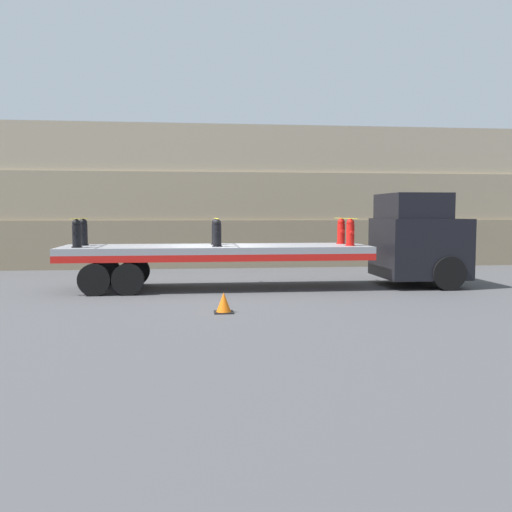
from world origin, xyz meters
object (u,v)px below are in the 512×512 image
Objects in this scene: fire_hydrant_black_far_0 at (83,232)px; truck_cab at (421,240)px; fire_hydrant_red_near_2 at (350,233)px; fire_hydrant_black_far_1 at (216,232)px; traffic_cone at (224,303)px; flatbed_trailer at (199,254)px; fire_hydrant_black_near_0 at (77,234)px; fire_hydrant_red_far_2 at (341,231)px; fire_hydrant_black_near_1 at (217,233)px.

truck_cab is at bearing -2.89° from fire_hydrant_black_far_0.
fire_hydrant_black_far_1 is at bearing 165.24° from fire_hydrant_red_near_2.
traffic_cone is at bearing -146.92° from truck_cab.
traffic_cone is (-0.04, -4.81, -1.50)m from fire_hydrant_black_far_1.
fire_hydrant_black_near_0 is at bearing -171.41° from flatbed_trailer.
fire_hydrant_black_far_0 is (-3.54, 0.53, 0.64)m from flatbed_trailer.
fire_hydrant_red_near_2 is at bearing -167.79° from truck_cab.
truck_cab is 3.56× the size of fire_hydrant_red_far_2.
fire_hydrant_red_near_2 is at bearing -14.76° from fire_hydrant_black_far_1.
fire_hydrant_black_far_1 is at bearing 89.56° from traffic_cone.
fire_hydrant_red_near_2 is (4.06, -1.07, 0.00)m from fire_hydrant_black_far_1.
truck_cab is at bearing 0.00° from flatbed_trailer.
fire_hydrant_black_far_0 is at bearing 177.11° from truck_cab.
fire_hydrant_black_near_1 is 1.07m from fire_hydrant_black_far_1.
fire_hydrant_black_far_1 is (0.52, 0.53, 0.64)m from flatbed_trailer.
fire_hydrant_red_near_2 is 5.74m from traffic_cone.
fire_hydrant_black_near_0 is at bearing -90.00° from fire_hydrant_black_far_0.
fire_hydrant_red_far_2 reaches higher than traffic_cone.
traffic_cone is (4.02, -4.81, -1.50)m from fire_hydrant_black_far_0.
fire_hydrant_black_near_1 is at bearing -14.76° from fire_hydrant_black_far_0.
flatbed_trailer is at bearing -134.27° from fire_hydrant_black_far_1.
flatbed_trailer is 11.30× the size of fire_hydrant_red_near_2.
fire_hydrant_black_near_0 and fire_hydrant_red_far_2 have the same top height.
truck_cab reaches higher than fire_hydrant_black_far_1.
fire_hydrant_black_near_1 reaches higher than flatbed_trailer.
fire_hydrant_black_far_1 and fire_hydrant_red_far_2 have the same top height.
fire_hydrant_red_near_2 is at bearing 42.42° from traffic_cone.
fire_hydrant_red_far_2 is (4.06, 1.07, 0.00)m from fire_hydrant_black_near_1.
fire_hydrant_black_far_1 and fire_hydrant_red_near_2 have the same top height.
truck_cab is 3.56× the size of fire_hydrant_black_near_0.
fire_hydrant_black_near_1 is at bearing -165.24° from fire_hydrant_red_far_2.
fire_hydrant_black_near_1 is 4.03m from traffic_cone.
fire_hydrant_red_far_2 is at bearing 14.76° from fire_hydrant_black_near_1.
flatbed_trailer is at bearing -173.34° from fire_hydrant_red_far_2.
truck_cab is 6.10× the size of traffic_cone.
fire_hydrant_black_far_1 is at bearing 45.73° from flatbed_trailer.
fire_hydrant_black_far_1 is (4.06, 0.00, 0.00)m from fire_hydrant_black_far_0.
fire_hydrant_black_near_0 is (-3.54, -0.53, 0.64)m from flatbed_trailer.
flatbed_trailer is at bearing -8.59° from fire_hydrant_black_far_0.
truck_cab reaches higher than fire_hydrant_red_near_2.
fire_hydrant_red_near_2 is (4.58, -0.53, 0.64)m from flatbed_trailer.
flatbed_trailer is at bearing 180.00° from truck_cab.
fire_hydrant_red_far_2 is at bearing 49.59° from traffic_cone.
flatbed_trailer is 11.30× the size of fire_hydrant_black_far_0.
fire_hydrant_red_far_2 is at bearing 90.00° from fire_hydrant_red_near_2.
fire_hydrant_black_near_0 and fire_hydrant_black_far_1 have the same top height.
fire_hydrant_black_near_1 is at bearing 0.00° from fire_hydrant_black_near_0.
fire_hydrant_black_near_1 reaches higher than traffic_cone.
fire_hydrant_black_far_1 is 4.20m from fire_hydrant_red_near_2.
fire_hydrant_black_near_1 is (4.06, -1.07, 0.00)m from fire_hydrant_black_far_0.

